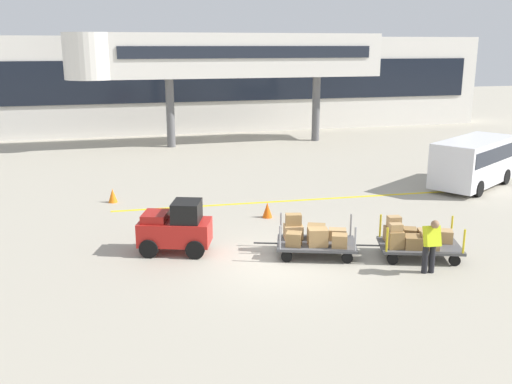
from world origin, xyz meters
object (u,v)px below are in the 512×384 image
object	(u,v)px
baggage_handler	(431,244)
baggage_tug	(176,228)
safety_cone_near	(267,210)
baggage_cart_lead	(314,237)
shuttle_van	(474,159)
safety_cone_far	(113,196)
baggage_cart_middle	(415,240)

from	to	relation	value
baggage_handler	baggage_tug	bearing A→B (deg)	151.77
safety_cone_near	baggage_handler	bearing A→B (deg)	-65.47
baggage_tug	baggage_handler	world-z (taller)	baggage_tug
baggage_tug	baggage_cart_lead	size ratio (longest dim) A/B	0.76
baggage_handler	shuttle_van	world-z (taller)	shuttle_van
safety_cone_far	baggage_cart_lead	bearing A→B (deg)	-53.24
safety_cone_far	shuttle_van	bearing A→B (deg)	-5.22
baggage_cart_middle	safety_cone_near	world-z (taller)	baggage_cart_middle
safety_cone_far	baggage_handler	bearing A→B (deg)	-49.92
baggage_handler	safety_cone_near	xyz separation A→B (m)	(-2.81, 6.17, -0.59)
safety_cone_far	safety_cone_near	bearing A→B (deg)	-33.41
baggage_tug	safety_cone_near	bearing A→B (deg)	37.04
shuttle_van	safety_cone_near	distance (m)	10.20
baggage_cart_lead	baggage_handler	size ratio (longest dim) A/B	1.97
baggage_cart_middle	baggage_handler	world-z (taller)	baggage_handler
baggage_tug	baggage_cart_middle	world-z (taller)	baggage_tug
baggage_tug	baggage_handler	size ratio (longest dim) A/B	1.50
baggage_handler	baggage_cart_middle	bearing A→B (deg)	78.25
shuttle_van	safety_cone_near	size ratio (longest dim) A/B	9.22
baggage_handler	safety_cone_far	size ratio (longest dim) A/B	2.84
safety_cone_near	baggage_cart_lead	bearing A→B (deg)	-85.98
baggage_tug	shuttle_van	bearing A→B (deg)	19.71
shuttle_van	baggage_handler	bearing A→B (deg)	-130.63
baggage_cart_lead	baggage_cart_middle	distance (m)	2.94
baggage_handler	baggage_cart_lead	bearing A→B (deg)	139.47
baggage_cart_middle	shuttle_van	distance (m)	9.88
shuttle_van	safety_cone_far	xyz separation A→B (m)	(-15.27, 1.39, -0.96)
baggage_cart_lead	shuttle_van	xyz separation A→B (m)	(9.65, 6.13, 0.69)
baggage_cart_middle	shuttle_van	world-z (taller)	shuttle_van
baggage_cart_lead	baggage_cart_middle	xyz separation A→B (m)	(2.79, -0.95, 0.00)
baggage_cart_lead	baggage_handler	bearing A→B (deg)	-40.53
baggage_tug	safety_cone_near	distance (m)	4.54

